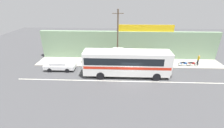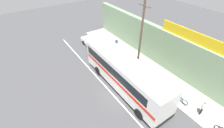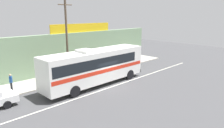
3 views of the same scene
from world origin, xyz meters
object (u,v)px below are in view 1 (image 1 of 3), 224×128
at_px(motorcycle_red, 184,63).
at_px(pedestrian_by_curb, 83,57).
at_px(pedestrian_far_right, 169,59).
at_px(utility_pole, 118,38).
at_px(motorcycle_blue, 155,63).
at_px(intercity_bus, 126,62).
at_px(pedestrian_near_shop, 198,59).
at_px(parked_car, 60,65).
at_px(motorcycle_black, 192,64).

relative_size(motorcycle_red, pedestrian_by_curb, 1.16).
distance_m(pedestrian_by_curb, pedestrian_far_right, 13.77).
distance_m(utility_pole, motorcycle_blue, 7.17).
height_order(pedestrian_by_curb, pedestrian_far_right, pedestrian_far_right).
xyz_separation_m(utility_pole, pedestrian_far_right, (8.10, 0.57, -3.39)).
bearing_deg(intercity_bus, motorcycle_red, 19.46).
bearing_deg(motorcycle_blue, pedestrian_by_curb, 177.08).
height_order(motorcycle_red, pedestrian_far_right, pedestrian_far_right).
relative_size(utility_pole, pedestrian_near_shop, 5.16).
bearing_deg(pedestrian_far_right, intercity_bus, -152.24).
bearing_deg(intercity_bus, pedestrian_by_curb, 150.12).
xyz_separation_m(parked_car, motorcycle_blue, (14.50, 1.98, -0.17)).
xyz_separation_m(motorcycle_blue, pedestrian_near_shop, (6.80, 0.60, 0.52)).
bearing_deg(pedestrian_near_shop, motorcycle_black, -149.79).
bearing_deg(pedestrian_by_curb, motorcycle_blue, -2.92).
bearing_deg(pedestrian_near_shop, pedestrian_by_curb, -180.00).
distance_m(pedestrian_near_shop, pedestrian_by_curb, 18.44).
bearing_deg(motorcycle_red, intercity_bus, -160.54).
xyz_separation_m(motorcycle_red, pedestrian_near_shop, (2.34, 0.66, 0.52)).
bearing_deg(motorcycle_red, pedestrian_far_right, 170.95).
xyz_separation_m(motorcycle_red, motorcycle_blue, (-4.46, 0.07, 0.00)).
distance_m(utility_pole, motorcycle_red, 11.16).
height_order(parked_car, motorcycle_red, parked_car).
bearing_deg(motorcycle_black, pedestrian_far_right, 174.52).
bearing_deg(motorcycle_red, motorcycle_black, 1.27).
xyz_separation_m(utility_pole, motorcycle_red, (10.44, 0.20, -3.94)).
bearing_deg(utility_pole, parked_car, -168.58).
xyz_separation_m(motorcycle_black, pedestrian_far_right, (-3.59, 0.34, 0.55)).
bearing_deg(parked_car, motorcycle_blue, 7.79).
bearing_deg(motorcycle_blue, pedestrian_far_right, 8.22).
distance_m(intercity_bus, pedestrian_near_shop, 12.28).
xyz_separation_m(utility_pole, motorcycle_blue, (5.98, 0.26, -3.94)).
bearing_deg(intercity_bus, pedestrian_near_shop, 18.73).
distance_m(motorcycle_red, pedestrian_near_shop, 2.49).
height_order(intercity_bus, motorcycle_blue, intercity_bus).
height_order(motorcycle_black, pedestrian_near_shop, pedestrian_near_shop).
distance_m(motorcycle_blue, pedestrian_by_curb, 11.67).
relative_size(motorcycle_black, motorcycle_blue, 0.98).
height_order(intercity_bus, parked_car, intercity_bus).
height_order(intercity_bus, pedestrian_by_curb, intercity_bus).
distance_m(motorcycle_blue, pedestrian_far_right, 2.21).
distance_m(parked_car, motorcycle_red, 19.06).
bearing_deg(pedestrian_near_shop, motorcycle_blue, -174.99).
xyz_separation_m(parked_car, motorcycle_black, (20.21, 1.95, -0.17)).
height_order(utility_pole, pedestrian_far_right, utility_pole).
distance_m(parked_car, pedestrian_near_shop, 21.46).
bearing_deg(pedestrian_by_curb, motorcycle_black, -2.09).
bearing_deg(parked_car, motorcycle_red, 5.78).
height_order(parked_car, pedestrian_by_curb, pedestrian_by_curb).
bearing_deg(pedestrian_by_curb, motorcycle_red, -2.35).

